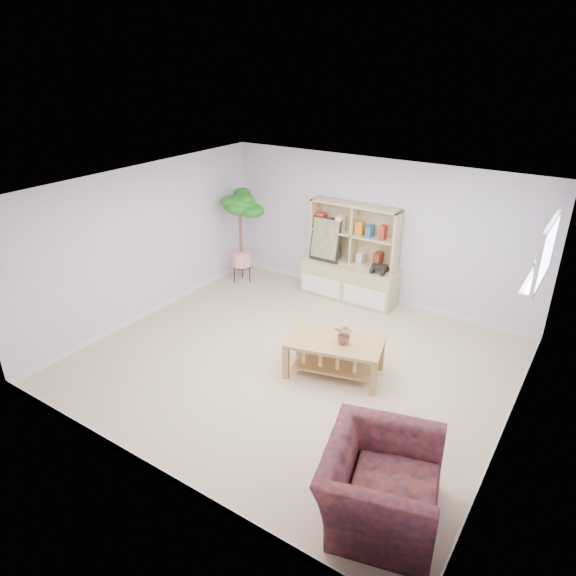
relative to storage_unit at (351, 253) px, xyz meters
The scene contains 14 objects.
floor 2.41m from the storage_unit, 81.93° to the right, with size 5.50×5.00×0.01m, color #CCB190.
ceiling 2.76m from the storage_unit, 81.93° to the right, with size 5.50×5.00×0.01m, color white.
walls 2.29m from the storage_unit, 81.93° to the right, with size 5.51×5.01×2.40m.
baseboard 2.39m from the storage_unit, 81.93° to the right, with size 5.50×5.00×0.10m, color white, non-canonical shape.
window 3.65m from the storage_unit, 28.29° to the right, with size 0.10×0.98×0.68m, color white, non-canonical shape.
window_sill 3.51m from the storage_unit, 28.77° to the right, with size 0.14×1.00×0.04m, color white.
storage_unit is the anchor object (origin of this frame).
poster 0.49m from the storage_unit, behind, with size 0.54×0.13×0.75m, color gold, non-canonical shape.
toy_truck 0.58m from the storage_unit, ahead, with size 0.33×0.23×0.17m, color black, non-canonical shape.
coffee_table 2.42m from the storage_unit, 67.41° to the right, with size 1.22×0.67×0.50m, color #9E7443, non-canonical shape.
table_plant 2.41m from the storage_unit, 64.48° to the right, with size 0.25×0.22×0.28m, color #2E6A2A.
floor_tree 2.03m from the storage_unit, 167.18° to the right, with size 0.63×0.63×1.72m, color #146813, non-canonical shape.
armchair 4.63m from the storage_unit, 59.30° to the right, with size 1.16×1.01×0.86m, color #101833.
sill_plant 3.46m from the storage_unit, 25.75° to the right, with size 0.14×0.11×0.25m, color #146813.
Camera 1 is at (3.23, -5.04, 3.90)m, focal length 32.00 mm.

